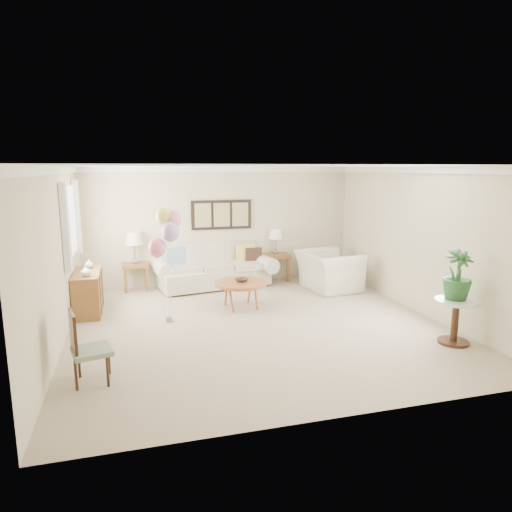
# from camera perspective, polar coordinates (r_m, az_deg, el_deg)

# --- Properties ---
(ground_plane) EXTENTS (6.00, 6.00, 0.00)m
(ground_plane) POSITION_cam_1_polar(r_m,az_deg,el_deg) (7.68, 0.21, -8.59)
(ground_plane) COLOR tan
(room_shell) EXTENTS (6.04, 6.04, 2.60)m
(room_shell) POSITION_cam_1_polar(r_m,az_deg,el_deg) (7.36, -0.80, 3.59)
(room_shell) COLOR beige
(room_shell) RESTS_ON ground
(wall_art_triptych) EXTENTS (1.35, 0.06, 0.65)m
(wall_art_triptych) POSITION_cam_1_polar(r_m,az_deg,el_deg) (10.17, -4.32, 5.16)
(wall_art_triptych) COLOR black
(wall_art_triptych) RESTS_ON ground
(sofa) EXTENTS (2.73, 1.33, 0.95)m
(sofa) POSITION_cam_1_polar(r_m,az_deg,el_deg) (10.06, -5.28, -1.69)
(sofa) COLOR beige
(sofa) RESTS_ON ground
(end_table_left) EXTENTS (0.54, 0.49, 0.59)m
(end_table_left) POSITION_cam_1_polar(r_m,az_deg,el_deg) (10.00, -14.83, -1.38)
(end_table_left) COLOR brown
(end_table_left) RESTS_ON ground
(end_table_right) EXTENTS (0.58, 0.53, 0.64)m
(end_table_right) POSITION_cam_1_polar(r_m,az_deg,el_deg) (10.53, 2.45, -0.21)
(end_table_right) COLOR brown
(end_table_right) RESTS_ON ground
(lamp_left) EXTENTS (0.38, 0.38, 0.66)m
(lamp_left) POSITION_cam_1_polar(r_m,az_deg,el_deg) (9.89, -15.00, 2.02)
(lamp_left) COLOR gray
(lamp_left) RESTS_ON end_table_left
(lamp_right) EXTENTS (0.32, 0.32, 0.57)m
(lamp_right) POSITION_cam_1_polar(r_m,az_deg,el_deg) (10.44, 2.48, 2.70)
(lamp_right) COLOR gray
(lamp_right) RESTS_ON end_table_right
(coffee_table) EXTENTS (0.98, 0.98, 0.49)m
(coffee_table) POSITION_cam_1_polar(r_m,az_deg,el_deg) (8.47, -1.91, -3.50)
(coffee_table) COLOR #A56530
(coffee_table) RESTS_ON ground
(decor_bowl) EXTENTS (0.30, 0.30, 0.06)m
(decor_bowl) POSITION_cam_1_polar(r_m,az_deg,el_deg) (8.47, -1.83, -3.02)
(decor_bowl) COLOR black
(decor_bowl) RESTS_ON coffee_table
(armchair) EXTENTS (1.22, 1.36, 0.81)m
(armchair) POSITION_cam_1_polar(r_m,az_deg,el_deg) (9.89, 9.05, -1.82)
(armchair) COLOR beige
(armchair) RESTS_ON ground
(side_table) EXTENTS (0.62, 0.62, 0.67)m
(side_table) POSITION_cam_1_polar(r_m,az_deg,el_deg) (7.37, 23.71, -6.27)
(side_table) COLOR silver
(side_table) RESTS_ON ground
(potted_plant) EXTENTS (0.43, 0.43, 0.75)m
(potted_plant) POSITION_cam_1_polar(r_m,az_deg,el_deg) (7.26, 23.86, -2.13)
(potted_plant) COLOR #224927
(potted_plant) RESTS_ON side_table
(accent_chair) EXTENTS (0.53, 0.53, 0.90)m
(accent_chair) POSITION_cam_1_polar(r_m,az_deg,el_deg) (5.93, -20.53, -10.49)
(accent_chair) COLOR gray
(accent_chair) RESTS_ON ground
(credenza) EXTENTS (0.46, 1.20, 0.74)m
(credenza) POSITION_cam_1_polar(r_m,az_deg,el_deg) (8.78, -20.25, -4.24)
(credenza) COLOR brown
(credenza) RESTS_ON ground
(vase_white) EXTENTS (0.20, 0.20, 0.19)m
(vase_white) POSITION_cam_1_polar(r_m,az_deg,el_deg) (8.35, -20.51, -1.76)
(vase_white) COLOR silver
(vase_white) RESTS_ON credenza
(vase_sage) EXTENTS (0.19, 0.19, 0.17)m
(vase_sage) POSITION_cam_1_polar(r_m,az_deg,el_deg) (9.00, -20.16, -0.91)
(vase_sage) COLOR #A9B298
(vase_sage) RESTS_ON credenza
(balloon_cluster) EXTENTS (0.55, 0.45, 1.95)m
(balloon_cluster) POSITION_cam_1_polar(r_m,az_deg,el_deg) (7.64, -11.18, 3.27)
(balloon_cluster) COLOR gray
(balloon_cluster) RESTS_ON ground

